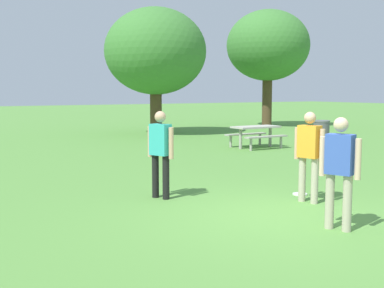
% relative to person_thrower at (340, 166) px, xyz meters
% --- Properties ---
extents(ground_plane, '(120.00, 120.00, 0.00)m').
position_rel_person_thrower_xyz_m(ground_plane, '(-0.24, 0.99, -0.94)').
color(ground_plane, '#568E3D').
extents(person_thrower, '(0.35, 0.57, 1.64)m').
position_rel_person_thrower_xyz_m(person_thrower, '(0.00, 0.00, 0.00)').
color(person_thrower, '#B7AD93').
rests_on(person_thrower, ground).
extents(person_catcher, '(0.35, 0.57, 1.64)m').
position_rel_person_thrower_xyz_m(person_catcher, '(-1.27, 3.17, 0.00)').
color(person_catcher, black).
rests_on(person_catcher, ground).
extents(person_bystander, '(0.30, 0.60, 1.64)m').
position_rel_person_thrower_xyz_m(person_bystander, '(0.87, 1.50, 0.00)').
color(person_bystander, '#B7AD93').
rests_on(person_bystander, ground).
extents(frisbee, '(0.28, 0.28, 0.03)m').
position_rel_person_thrower_xyz_m(frisbee, '(1.20, 2.06, -0.93)').
color(frisbee, white).
rests_on(frisbee, ground).
extents(picnic_table_near, '(1.71, 1.43, 0.77)m').
position_rel_person_thrower_xyz_m(picnic_table_near, '(5.28, 8.64, -0.38)').
color(picnic_table_near, '#B2ADA3').
rests_on(picnic_table_near, ground).
extents(trash_can_beside_table, '(0.59, 0.59, 0.96)m').
position_rel_person_thrower_xyz_m(trash_can_beside_table, '(7.44, 7.62, -0.46)').
color(trash_can_beside_table, '#515156').
rests_on(trash_can_beside_table, ground).
extents(tree_broad_center, '(4.65, 4.65, 5.77)m').
position_rel_person_thrower_xyz_m(tree_broad_center, '(4.69, 15.30, 2.83)').
color(tree_broad_center, '#4C3823').
rests_on(tree_broad_center, ground).
extents(tree_far_right, '(4.58, 4.58, 6.45)m').
position_rel_person_thrower_xyz_m(tree_far_right, '(12.20, 16.43, 3.52)').
color(tree_far_right, '#4C3823').
rests_on(tree_far_right, ground).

